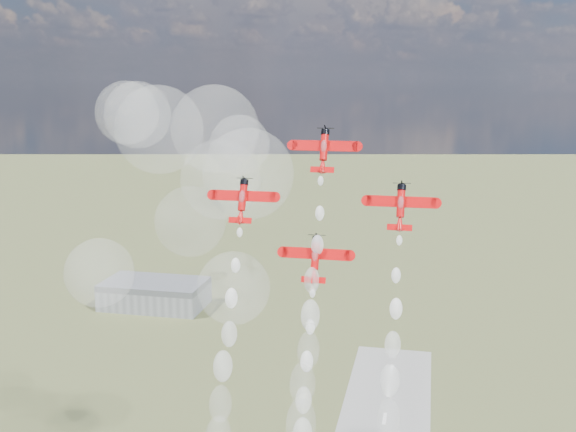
{
  "coord_description": "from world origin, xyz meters",
  "views": [
    {
      "loc": [
        11.5,
        -118.63,
        111.78
      ],
      "look_at": [
        -14.27,
        2.12,
        86.35
      ],
      "focal_mm": 42.0,
      "sensor_mm": 36.0,
      "label": 1
    }
  ],
  "objects_px": {
    "plane_right": "(401,206)",
    "plane_slot": "(315,258)",
    "hangar": "(155,294)",
    "plane_lead": "(324,149)",
    "plane_left": "(242,200)"
  },
  "relations": [
    {
      "from": "hangar",
      "to": "plane_slot",
      "type": "relative_size",
      "value": 4.04
    },
    {
      "from": "plane_right",
      "to": "plane_slot",
      "type": "xyz_separation_m",
      "value": [
        -14.8,
        -4.35,
        -9.4
      ]
    },
    {
      "from": "plane_lead",
      "to": "plane_right",
      "type": "xyz_separation_m",
      "value": [
        14.8,
        -4.35,
        -9.4
      ]
    },
    {
      "from": "hangar",
      "to": "plane_left",
      "type": "relative_size",
      "value": 4.04
    },
    {
      "from": "hangar",
      "to": "plane_right",
      "type": "height_order",
      "value": "plane_right"
    },
    {
      "from": "plane_right",
      "to": "plane_left",
      "type": "bearing_deg",
      "value": 180.0
    },
    {
      "from": "plane_lead",
      "to": "plane_right",
      "type": "bearing_deg",
      "value": -16.37
    },
    {
      "from": "plane_right",
      "to": "plane_slot",
      "type": "height_order",
      "value": "plane_right"
    },
    {
      "from": "plane_left",
      "to": "plane_slot",
      "type": "bearing_deg",
      "value": -16.37
    },
    {
      "from": "hangar",
      "to": "plane_left",
      "type": "bearing_deg",
      "value": -61.43
    },
    {
      "from": "hangar",
      "to": "plane_left",
      "type": "distance_m",
      "value": 218.87
    },
    {
      "from": "plane_slot",
      "to": "plane_lead",
      "type": "bearing_deg",
      "value": 90.0
    },
    {
      "from": "plane_lead",
      "to": "plane_slot",
      "type": "height_order",
      "value": "plane_lead"
    },
    {
      "from": "plane_lead",
      "to": "plane_left",
      "type": "xyz_separation_m",
      "value": [
        -14.8,
        -4.35,
        -9.4
      ]
    },
    {
      "from": "hangar",
      "to": "plane_lead",
      "type": "relative_size",
      "value": 4.04
    }
  ]
}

